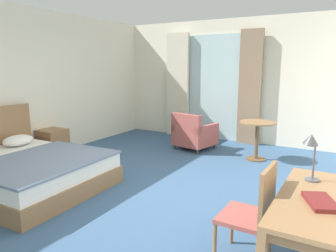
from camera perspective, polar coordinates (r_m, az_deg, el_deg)
The scene contains 14 objects.
ground at distance 4.70m, azimuth -4.82°, elevation -12.03°, with size 6.10×7.99×0.10m, color #38567A.
wall_back at distance 7.70m, azimuth 11.22°, elevation 7.95°, with size 5.70×0.12×2.84m, color silver.
wall_left at distance 6.38m, azimuth -26.24°, elevation 6.51°, with size 0.12×7.59×2.84m, color silver.
balcony_glass_door at distance 7.78m, azimuth 8.13°, elevation 6.82°, with size 1.40×0.02×2.50m, color silver.
curtain_panel_left at distance 8.08m, azimuth 1.76°, elevation 7.30°, with size 0.59×0.10×2.56m, color beige.
curtain_panel_right at distance 7.39m, azimuth 14.52°, elevation 6.64°, with size 0.50×0.10×2.56m, color #897056.
bed at distance 5.16m, azimuth -24.50°, elevation -7.20°, with size 2.20×1.89×1.10m.
nightstand at distance 6.62m, azimuth -20.01°, elevation -2.93°, with size 0.46×0.48×0.55m.
writing_desk at distance 2.89m, azimuth 24.72°, elevation -13.19°, with size 0.55×1.41×0.74m.
desk_chair at distance 3.00m, azimuth 15.22°, elevation -14.34°, with size 0.43×0.48×0.93m.
desk_lamp at distance 3.20m, azimuth 24.36°, elevation -3.13°, with size 0.18×0.22×0.43m.
closed_book at distance 2.73m, azimuth 25.75°, elevation -12.20°, with size 0.19×0.34×0.04m, color maroon.
armchair_by_window at distance 6.81m, azimuth 4.64°, elevation -1.50°, with size 0.85×0.88×0.80m.
round_cafe_table at distance 6.22m, azimuth 15.75°, elevation -0.99°, with size 0.67×0.67×0.74m.
Camera 1 is at (2.50, -3.54, 1.77)m, focal length 33.91 mm.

